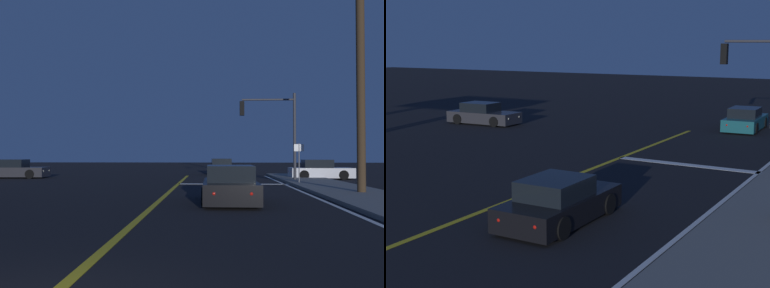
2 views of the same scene
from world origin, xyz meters
TOP-DOWN VIEW (x-y plane):
  - sidewalk_right at (7.94, 10.88)m, footprint 3.20×39.15m
  - lane_line_center at (0.00, 10.88)m, footprint 0.20×36.98m
  - lane_line_edge_right at (6.09, 10.88)m, footprint 0.16×36.98m
  - stop_bar at (3.17, 20.25)m, footprint 6.34×0.50m
  - car_side_waiting_black at (2.60, 10.87)m, footprint 1.97×4.35m
  - car_parked_curb_charcoal at (-12.32, 25.68)m, footprint 4.62×2.10m
  - car_mid_block_teal at (2.70, 31.39)m, footprint 2.09×4.48m

SIDE VIEW (x-z plane):
  - lane_line_center at x=0.00m, z-range 0.00..0.01m
  - lane_line_edge_right at x=6.09m, z-range 0.00..0.01m
  - stop_bar at x=3.17m, z-range 0.00..0.01m
  - sidewalk_right at x=7.94m, z-range 0.00..0.15m
  - car_side_waiting_black at x=2.60m, z-range -0.09..1.25m
  - car_mid_block_teal at x=2.70m, z-range -0.09..1.25m
  - car_parked_curb_charcoal at x=-12.32m, z-range -0.09..1.25m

